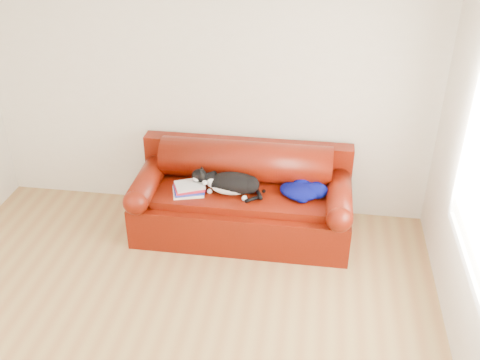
# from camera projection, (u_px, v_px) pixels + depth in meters

# --- Properties ---
(ground) EXTENTS (4.50, 4.50, 0.00)m
(ground) POSITION_uv_depth(u_px,v_px,m) (162.00, 335.00, 4.47)
(ground) COLOR olive
(ground) RESTS_ON ground
(room_shell) EXTENTS (4.52, 4.02, 2.61)m
(room_shell) POSITION_uv_depth(u_px,v_px,m) (163.00, 149.00, 3.63)
(room_shell) COLOR beige
(room_shell) RESTS_ON ground
(sofa_base) EXTENTS (2.10, 0.90, 0.50)m
(sofa_base) POSITION_uv_depth(u_px,v_px,m) (242.00, 212.00, 5.57)
(sofa_base) COLOR #3F0802
(sofa_base) RESTS_ON ground
(sofa_back) EXTENTS (2.10, 1.01, 0.88)m
(sofa_back) POSITION_uv_depth(u_px,v_px,m) (246.00, 174.00, 5.63)
(sofa_back) COLOR #3F0802
(sofa_back) RESTS_ON ground
(book_stack) EXTENTS (0.34, 0.30, 0.10)m
(book_stack) POSITION_uv_depth(u_px,v_px,m) (189.00, 189.00, 5.36)
(book_stack) COLOR #EFE5CE
(book_stack) RESTS_ON sofa_base
(cat) EXTENTS (0.69, 0.32, 0.25)m
(cat) POSITION_uv_depth(u_px,v_px,m) (233.00, 184.00, 5.35)
(cat) COLOR black
(cat) RESTS_ON sofa_base
(blanket) EXTENTS (0.53, 0.43, 0.14)m
(blanket) POSITION_uv_depth(u_px,v_px,m) (303.00, 190.00, 5.33)
(blanket) COLOR #020444
(blanket) RESTS_ON sofa_base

